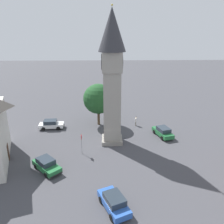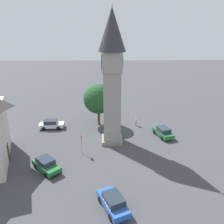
# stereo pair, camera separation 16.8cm
# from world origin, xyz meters

# --- Properties ---
(ground_plane) EXTENTS (200.00, 200.00, 0.00)m
(ground_plane) POSITION_xyz_m (0.00, 0.00, 0.00)
(ground_plane) COLOR #424247
(clock_tower) EXTENTS (3.67, 3.67, 18.93)m
(clock_tower) POSITION_xyz_m (0.00, 0.00, 11.04)
(clock_tower) COLOR gray
(clock_tower) RESTS_ON ground
(car_blue_kerb) EXTENTS (4.44, 2.83, 1.53)m
(car_blue_kerb) POSITION_xyz_m (-1.62, 8.12, 0.76)
(car_blue_kerb) COLOR #236B38
(car_blue_kerb) RESTS_ON ground
(car_silver_kerb) EXTENTS (4.16, 4.06, 1.53)m
(car_silver_kerb) POSITION_xyz_m (7.24, -8.05, 0.76)
(car_silver_kerb) COLOR #236B38
(car_silver_kerb) RESTS_ON ground
(car_red_corner) EXTENTS (4.46, 3.20, 1.53)m
(car_red_corner) POSITION_xyz_m (13.69, -0.24, 0.76)
(car_red_corner) COLOR #2D5BB7
(car_red_corner) RESTS_ON ground
(car_white_side) EXTENTS (2.01, 4.23, 1.53)m
(car_white_side) POSITION_xyz_m (-5.19, -10.25, 0.76)
(car_white_side) COLOR white
(car_white_side) RESTS_ON ground
(pedestrian) EXTENTS (0.55, 0.30, 1.69)m
(pedestrian) POSITION_xyz_m (-5.97, 4.37, 1.01)
(pedestrian) COLOR #706656
(pedestrian) RESTS_ON ground
(tree) EXTENTS (5.20, 5.20, 7.35)m
(tree) POSITION_xyz_m (-6.78, -2.17, 4.74)
(tree) COLOR brown
(tree) RESTS_ON ground
(road_sign) EXTENTS (0.60, 0.07, 2.80)m
(road_sign) POSITION_xyz_m (3.45, -4.19, 1.90)
(road_sign) COLOR gray
(road_sign) RESTS_ON ground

